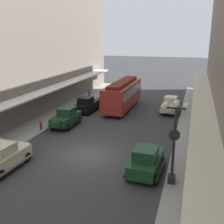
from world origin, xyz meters
TOP-DOWN VIEW (x-y plane):
  - ground_plane at (0.00, 0.00)m, footprint 200.00×200.00m
  - sidewalk_left at (-7.50, 0.00)m, footprint 3.00×60.00m
  - sidewalk_right at (7.50, 0.00)m, footprint 3.00×60.00m
  - parked_car_0 at (4.64, -1.39)m, footprint 2.29×4.31m
  - parked_car_1 at (-4.77, 5.85)m, footprint 2.16×4.27m
  - parked_car_2 at (4.72, 13.98)m, footprint 2.26×4.30m
  - parked_car_3 at (-4.69, -3.65)m, footprint 2.26×4.30m
  - parked_car_4 at (-4.79, 11.25)m, footprint 2.30×4.32m
  - streetcar at (-1.10, 13.95)m, footprint 2.58×9.62m
  - lamp_post_with_clock at (6.40, -2.42)m, footprint 1.42×0.44m
  - fire_hydrant at (-6.35, 3.68)m, footprint 0.24×0.24m
  - pedestrian_0 at (-6.78, 17.02)m, footprint 0.36×0.24m
  - pedestrian_1 at (8.25, -3.65)m, footprint 0.36×0.24m
  - pedestrian_2 at (7.58, -4.59)m, footprint 0.36×0.24m

SIDE VIEW (x-z plane):
  - ground_plane at x=0.00m, z-range 0.00..0.00m
  - sidewalk_left at x=-7.50m, z-range 0.00..0.15m
  - sidewalk_right at x=7.50m, z-range 0.00..0.15m
  - fire_hydrant at x=-6.35m, z-range 0.15..0.97m
  - parked_car_0 at x=4.64m, z-range 0.02..1.86m
  - parked_car_1 at x=-4.77m, z-range 0.02..1.86m
  - parked_car_2 at x=4.72m, z-range 0.02..1.86m
  - parked_car_3 at x=-4.69m, z-range 0.02..1.86m
  - parked_car_4 at x=-4.79m, z-range 0.02..1.86m
  - pedestrian_0 at x=-6.78m, z-range 0.17..1.81m
  - pedestrian_1 at x=8.25m, z-range 0.17..1.81m
  - pedestrian_2 at x=7.58m, z-range 0.17..1.81m
  - streetcar at x=-1.10m, z-range 0.17..3.63m
  - lamp_post_with_clock at x=6.40m, z-range 0.41..5.57m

